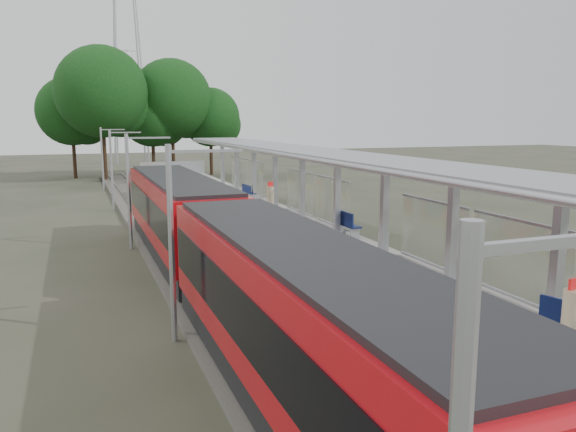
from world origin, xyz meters
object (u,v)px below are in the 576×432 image
object	(u,v)px
bench_mid	(346,223)
info_pillar_far	(271,200)
train	(219,247)
litter_bin	(383,244)
bench_far	(248,192)
info_pillar_near	(570,321)

from	to	relation	value
bench_mid	info_pillar_far	world-z (taller)	info_pillar_far
train	info_pillar_far	distance (m)	13.02
litter_bin	bench_far	bearing A→B (deg)	91.25
info_pillar_near	bench_far	bearing A→B (deg)	75.73
info_pillar_near	info_pillar_far	xyz separation A→B (m)	(0.10, 20.00, 0.00)
litter_bin	info_pillar_near	bearing A→B (deg)	-95.50
litter_bin	train	bearing A→B (deg)	-171.03
train	info_pillar_far	bearing A→B (deg)	63.63
bench_mid	litter_bin	xyz separation A→B (m)	(-0.28, -3.65, -0.17)
info_pillar_far	train	bearing A→B (deg)	-138.68
info_pillar_far	litter_bin	xyz separation A→B (m)	(0.80, -10.62, -0.33)
bench_mid	bench_far	xyz separation A→B (m)	(-0.63, 12.66, -0.09)
info_pillar_near	info_pillar_far	size ratio (longest dim) A/B	0.99
train	bench_far	bearing A→B (deg)	70.25
info_pillar_near	info_pillar_far	world-z (taller)	info_pillar_far
info_pillar_near	litter_bin	bearing A→B (deg)	71.45
bench_mid	litter_bin	distance (m)	3.66
train	info_pillar_far	size ratio (longest dim) A/B	16.14
train	info_pillar_far	world-z (taller)	train
bench_far	info_pillar_near	distance (m)	25.69
bench_mid	litter_bin	world-z (taller)	bench_mid
info_pillar_far	litter_bin	bearing A→B (deg)	-107.99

